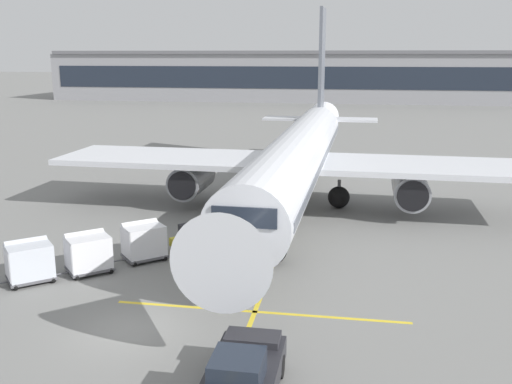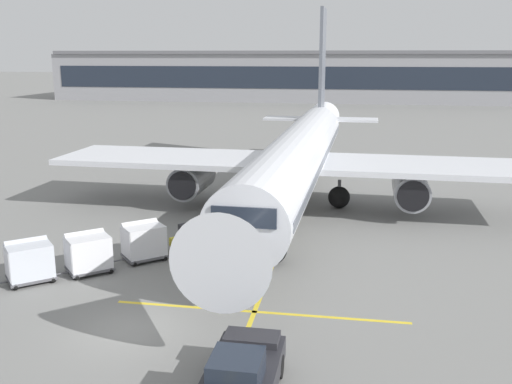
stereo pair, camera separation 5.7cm
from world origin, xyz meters
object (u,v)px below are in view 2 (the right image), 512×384
baggage_cart_lead (143,240)px  safety_cone_engine_keepout (215,200)px  parked_airplane (299,156)px  belt_loader (208,232)px  baggage_cart_third (29,261)px  baggage_cart_second (88,252)px  pushback_tug (241,375)px  ground_crew_by_carts (209,236)px  ground_crew_by_loader (193,234)px  safety_cone_wingtip (219,212)px

baggage_cart_lead → safety_cone_engine_keepout: size_ratio=3.76×
parked_airplane → belt_loader: 9.93m
parked_airplane → safety_cone_engine_keepout: parked_airplane is taller
baggage_cart_third → baggage_cart_second: bearing=35.9°
pushback_tug → safety_cone_engine_keepout: pushback_tug is taller
parked_airplane → baggage_cart_third: parked_airplane is taller
baggage_cart_lead → ground_crew_by_carts: size_ratio=1.48×
parked_airplane → ground_crew_by_loader: parked_airplane is taller
baggage_cart_third → safety_cone_engine_keepout: size_ratio=3.76×
baggage_cart_second → pushback_tug: 12.87m
ground_crew_by_loader → ground_crew_by_carts: bearing=-9.8°
parked_airplane → baggage_cart_second: size_ratio=16.22×
pushback_tug → safety_cone_engine_keepout: size_ratio=6.43×
baggage_cart_lead → ground_crew_by_loader: (2.19, 1.39, -0.00)m
pushback_tug → ground_crew_by_carts: bearing=108.4°
parked_airplane → safety_cone_engine_keepout: 6.65m
belt_loader → ground_crew_by_carts: bearing=-74.7°
baggage_cart_second → pushback_tug: bearing=-44.6°
pushback_tug → safety_cone_wingtip: size_ratio=7.36×
parked_airplane → baggage_cart_third: 18.39m
baggage_cart_lead → baggage_cart_third: same height
baggage_cart_second → safety_cone_wingtip: 11.22m
safety_cone_engine_keepout → safety_cone_wingtip: safety_cone_engine_keepout is taller
belt_loader → baggage_cart_lead: belt_loader is taller
belt_loader → baggage_cart_third: bearing=-139.1°
baggage_cart_lead → ground_crew_by_loader: bearing=32.4°
baggage_cart_third → ground_crew_by_loader: baggage_cart_third is taller
baggage_cart_lead → baggage_cart_third: 5.48m
ground_crew_by_carts → baggage_cart_lead: bearing=-158.0°
pushback_tug → safety_cone_wingtip: bearing=105.0°
parked_airplane → baggage_cart_third: size_ratio=16.22×
belt_loader → baggage_cart_lead: bearing=-140.4°
baggage_cart_third → ground_crew_by_carts: (7.16, 4.89, -0.00)m
baggage_cart_third → ground_crew_by_loader: (6.28, 5.04, -0.00)m
baggage_cart_lead → ground_crew_by_loader: 2.60m
ground_crew_by_carts → safety_cone_engine_keepout: 10.25m
ground_crew_by_loader → ground_crew_by_carts: (0.88, -0.15, 0.00)m
safety_cone_engine_keepout → safety_cone_wingtip: bearing=-71.7°
pushback_tug → ground_crew_by_carts: 13.06m
belt_loader → pushback_tug: size_ratio=1.05×
ground_crew_by_loader → parked_airplane: bearing=64.4°
baggage_cart_second → safety_cone_engine_keepout: 13.72m
baggage_cart_lead → ground_crew_by_loader: size_ratio=1.48×
safety_cone_engine_keepout → parked_airplane: bearing=-2.9°
baggage_cart_lead → safety_cone_engine_keepout: bearing=84.9°
baggage_cart_second → ground_crew_by_loader: (4.16, 3.51, -0.00)m
baggage_cart_lead → safety_cone_wingtip: baggage_cart_lead is taller
parked_airplane → belt_loader: parked_airplane is taller
parked_airplane → pushback_tug: (0.43, -22.11, -2.80)m
belt_loader → ground_crew_by_carts: (0.29, -1.06, 0.13)m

